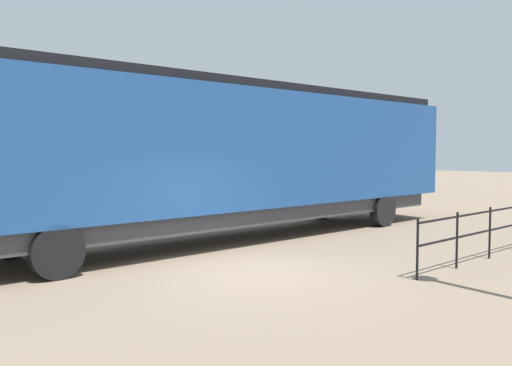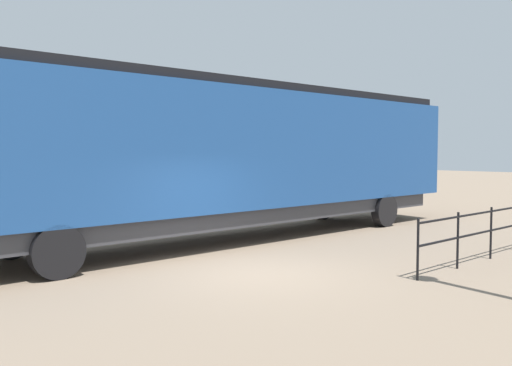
{
  "view_description": "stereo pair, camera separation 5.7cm",
  "coord_description": "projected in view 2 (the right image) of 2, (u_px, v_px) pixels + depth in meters",
  "views": [
    {
      "loc": [
        8.2,
        -7.51,
        2.53
      ],
      "look_at": [
        0.77,
        -0.66,
        1.94
      ],
      "focal_mm": 38.09,
      "sensor_mm": 36.0,
      "label": 1
    },
    {
      "loc": [
        8.23,
        -7.47,
        2.53
      ],
      "look_at": [
        0.77,
        -0.66,
        1.94
      ],
      "focal_mm": 38.09,
      "sensor_mm": 36.0,
      "label": 2
    }
  ],
  "objects": [
    {
      "name": "ground_plane",
      "position": [
        255.0,
        274.0,
        11.24
      ],
      "size": [
        120.0,
        120.0,
        0.0
      ],
      "primitive_type": "plane",
      "color": "#84705B"
    },
    {
      "name": "locomotive",
      "position": [
        246.0,
        154.0,
        15.8
      ],
      "size": [
        3.04,
        17.49,
        4.44
      ],
      "color": "navy",
      "rests_on": "ground_plane"
    },
    {
      "name": "platform_fence",
      "position": [
        506.0,
        223.0,
        13.29
      ],
      "size": [
        0.05,
        8.05,
        1.23
      ],
      "color": "black",
      "rests_on": "ground_plane"
    }
  ]
}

